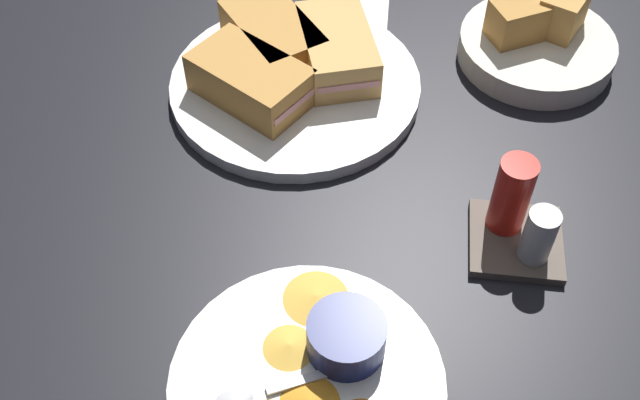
% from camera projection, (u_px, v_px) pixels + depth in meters
% --- Properties ---
extents(ground_plane, '(1.10, 1.10, 0.03)m').
position_uv_depth(ground_plane, '(311.00, 160.00, 0.85)').
color(ground_plane, black).
extents(plate_sandwich_main, '(0.29, 0.29, 0.02)m').
position_uv_depth(plate_sandwich_main, '(295.00, 86.00, 0.90)').
color(plate_sandwich_main, white).
rests_on(plate_sandwich_main, ground_plane).
extents(sandwich_half_near, '(0.15, 0.11, 0.05)m').
position_uv_depth(sandwich_half_near, '(337.00, 49.00, 0.89)').
color(sandwich_half_near, tan).
rests_on(sandwich_half_near, plate_sandwich_main).
extents(sandwich_half_far, '(0.15, 0.14, 0.05)m').
position_uv_depth(sandwich_half_far, '(273.00, 37.00, 0.90)').
color(sandwich_half_far, '#C68C42').
rests_on(sandwich_half_far, plate_sandwich_main).
extents(sandwich_half_extra, '(0.13, 0.15, 0.05)m').
position_uv_depth(sandwich_half_extra, '(251.00, 80.00, 0.86)').
color(sandwich_half_extra, '#C68C42').
rests_on(sandwich_half_extra, plate_sandwich_main).
extents(ramekin_dark_sauce, '(0.06, 0.06, 0.04)m').
position_uv_depth(ramekin_dark_sauce, '(239.00, 80.00, 0.86)').
color(ramekin_dark_sauce, navy).
rests_on(ramekin_dark_sauce, plate_sandwich_main).
extents(spoon_by_dark_ramekin, '(0.07, 0.09, 0.01)m').
position_uv_depth(spoon_by_dark_ramekin, '(281.00, 74.00, 0.89)').
color(spoon_by_dark_ramekin, silver).
rests_on(spoon_by_dark_ramekin, plate_sandwich_main).
extents(plate_chips_companion, '(0.24, 0.24, 0.02)m').
position_uv_depth(plate_chips_companion, '(307.00, 385.00, 0.66)').
color(plate_chips_companion, white).
rests_on(plate_chips_companion, ground_plane).
extents(ramekin_light_gravy, '(0.07, 0.07, 0.04)m').
position_uv_depth(ramekin_light_gravy, '(346.00, 336.00, 0.66)').
color(ramekin_light_gravy, '#0C144C').
rests_on(ramekin_light_gravy, plate_chips_companion).
extents(spoon_by_gravy_ramekin, '(0.06, 0.10, 0.01)m').
position_uv_depth(spoon_by_gravy_ramekin, '(249.00, 396.00, 0.64)').
color(spoon_by_gravy_ramekin, silver).
rests_on(spoon_by_gravy_ramekin, plate_chips_companion).
extents(plantain_chip_scatter, '(0.21, 0.15, 0.01)m').
position_uv_depth(plantain_chip_scatter, '(304.00, 381.00, 0.65)').
color(plantain_chip_scatter, orange).
rests_on(plantain_chip_scatter, plate_chips_companion).
extents(bread_basket_rear, '(0.18, 0.18, 0.08)m').
position_uv_depth(bread_basket_rear, '(537.00, 42.00, 0.93)').
color(bread_basket_rear, silver).
rests_on(bread_basket_rear, ground_plane).
extents(condiment_caddy, '(0.09, 0.09, 0.10)m').
position_uv_depth(condiment_caddy, '(519.00, 219.00, 0.74)').
color(condiment_caddy, brown).
rests_on(condiment_caddy, ground_plane).
extents(paper_napkin_folded, '(0.11, 0.09, 0.00)m').
position_uv_depth(paper_napkin_folded, '(354.00, 6.00, 1.00)').
color(paper_napkin_folded, white).
rests_on(paper_napkin_folded, ground_plane).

